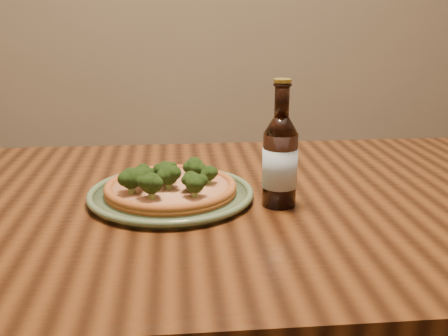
{
  "coord_description": "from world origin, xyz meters",
  "views": [
    {
      "loc": [
        -0.28,
        -0.89,
        1.12
      ],
      "look_at": [
        -0.19,
        0.08,
        0.82
      ],
      "focal_mm": 42.0,
      "sensor_mm": 36.0,
      "label": 1
    }
  ],
  "objects": [
    {
      "name": "beer_bottle",
      "position": [
        -0.08,
        0.06,
        0.84
      ],
      "size": [
        0.07,
        0.07,
        0.25
      ],
      "rotation": [
        0.0,
        0.0,
        -0.11
      ],
      "color": "black",
      "rests_on": "table"
    },
    {
      "name": "table",
      "position": [
        0.0,
        0.1,
        0.66
      ],
      "size": [
        1.6,
        0.9,
        0.75
      ],
      "color": "#4A260F",
      "rests_on": "ground"
    },
    {
      "name": "pizza",
      "position": [
        -0.29,
        0.11,
        0.78
      ],
      "size": [
        0.27,
        0.27,
        0.07
      ],
      "rotation": [
        0.0,
        0.0,
        -0.28
      ],
      "color": "#9A5422",
      "rests_on": "plate"
    },
    {
      "name": "plate",
      "position": [
        -0.29,
        0.11,
        0.76
      ],
      "size": [
        0.33,
        0.33,
        0.02
      ],
      "rotation": [
        0.0,
        0.0,
        0.12
      ],
      "color": "#536747",
      "rests_on": "table"
    }
  ]
}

